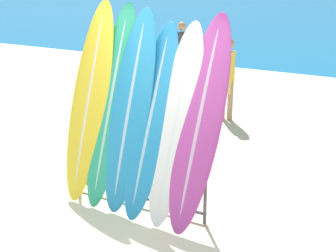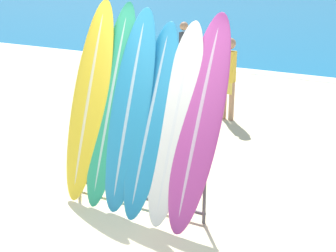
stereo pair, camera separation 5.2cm
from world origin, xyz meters
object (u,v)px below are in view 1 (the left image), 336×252
Objects in this scene: surfboard_rack at (137,174)px; surfboard_slot_3 at (151,120)px; surfboard_slot_1 at (111,104)px; surfboard_slot_2 at (130,110)px; surfboard_slot_4 at (176,123)px; person_near_water at (182,51)px; surfboard_slot_0 at (90,100)px; person_mid_beach at (227,76)px; surfboard_slot_5 at (200,121)px.

surfboard_slot_3 is at bearing 41.39° from surfboard_rack.
surfboard_slot_1 reaches higher than surfboard_rack.
surfboard_slot_2 is at bearing 142.82° from surfboard_rack.
surfboard_slot_4 is (0.33, 0.01, 0.01)m from surfboard_slot_3.
surfboard_slot_3 is 1.42× the size of person_near_water.
surfboard_slot_0 is at bearing -176.94° from surfboard_slot_1.
surfboard_rack is 0.83× the size of surfboard_slot_4.
surfboard_slot_4 is at bearing -1.27° from surfboard_slot_1.
person_mid_beach is at bearing 97.15° from surfboard_slot_3.
surfboard_slot_4 reaches higher than person_mid_beach.
surfboard_slot_1 is at bearing 174.08° from surfboard_slot_2.
surfboard_slot_0 reaches higher than surfboard_slot_2.
surfboard_slot_0 is 1.54m from surfboard_slot_5.
person_mid_beach is (-0.46, 3.67, -0.25)m from surfboard_slot_3.
surfboard_slot_2 is 1.51× the size of person_mid_beach.
surfboard_slot_4 is 3.75m from person_mid_beach.
surfboard_slot_3 is (0.29, 0.00, -0.08)m from surfboard_slot_2.
surfboard_slot_0 is 3.70m from person_mid_beach.
surfboard_rack is 0.79× the size of surfboard_slot_5.
surfboard_rack is 1.08m from surfboard_slot_5.
surfboard_slot_0 is 0.62m from surfboard_slot_2.
surfboard_slot_0 is 1.25m from surfboard_slot_4.
surfboard_slot_2 is at bearing -5.92° from surfboard_slot_1.
surfboard_rack is at bearing 100.91° from person_mid_beach.
surfboard_slot_4 is 0.95× the size of surfboard_slot_5.
surfboard_slot_5 is at bearing 0.91° from surfboard_slot_0.
surfboard_slot_2 is at bearing -177.60° from surfboard_slot_5.
surfboard_slot_3 is 6.27m from person_near_water.
surfboard_slot_2 is at bearing 98.66° from person_mid_beach.
person_mid_beach is at bearing 82.96° from surfboard_slot_0.
surfboard_slot_3 reaches higher than person_mid_beach.
surfboard_slot_1 is at bearing 161.90° from surfboard_rack.
person_near_water is (-3.11, 5.72, -0.33)m from surfboard_slot_5.
surfboard_slot_2 is 1.01× the size of surfboard_slot_5.
person_mid_beach reaches higher than surfboard_rack.
surfboard_rack is 3.83m from person_mid_beach.
surfboard_slot_0 is 1.04× the size of surfboard_slot_5.
surfboard_slot_1 reaches higher than surfboard_slot_3.
surfboard_slot_2 is 3.69m from person_mid_beach.
surfboard_slot_1 reaches higher than person_near_water.
person_mid_beach is (-0.17, 3.67, -0.33)m from surfboard_slot_2.
surfboard_slot_0 is 5.96m from person_near_water.
surfboard_rack is 0.92m from surfboard_slot_1.
surfboard_slot_5 is (1.22, 0.01, -0.04)m from surfboard_slot_1.
surfboard_slot_2 is at bearing -1.29° from surfboard_slot_0.
person_mid_beach is (0.13, 3.64, -0.35)m from surfboard_slot_1.
surfboard_slot_3 is at bearing 29.14° from person_near_water.
surfboard_slot_3 is (0.59, -0.03, -0.10)m from surfboard_slot_1.
surfboard_slot_2 is (0.30, -0.03, -0.02)m from surfboard_slot_1.
surfboard_slot_5 is (0.92, 0.04, -0.01)m from surfboard_slot_2.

